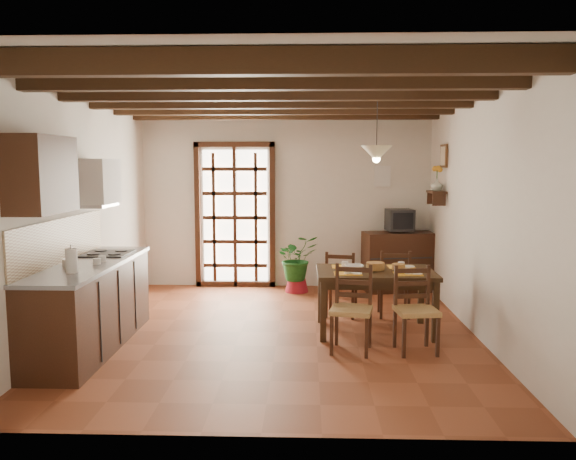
{
  "coord_description": "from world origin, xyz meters",
  "views": [
    {
      "loc": [
        0.32,
        -6.31,
        1.95
      ],
      "look_at": [
        0.1,
        0.4,
        1.15
      ],
      "focal_mm": 35.0,
      "sensor_mm": 36.0,
      "label": 1
    }
  ],
  "objects_px": {
    "chair_near_left": "(351,325)",
    "crt_tv": "(400,220)",
    "chair_near_right": "(415,326)",
    "potted_plant": "(297,255)",
    "sideboard": "(399,261)",
    "pendant_lamp": "(377,152)",
    "dining_table": "(375,278)",
    "kitchen_counter": "(90,304)",
    "chair_far_left": "(341,295)",
    "chair_far_right": "(394,295)"
  },
  "relations": [
    {
      "from": "chair_near_right",
      "to": "pendant_lamp",
      "type": "xyz_separation_m",
      "value": [
        -0.34,
        0.78,
        1.8
      ]
    },
    {
      "from": "chair_far_right",
      "to": "sideboard",
      "type": "distance_m",
      "value": 1.51
    },
    {
      "from": "chair_near_right",
      "to": "sideboard",
      "type": "relative_size",
      "value": 0.83
    },
    {
      "from": "crt_tv",
      "to": "pendant_lamp",
      "type": "distance_m",
      "value": 2.36
    },
    {
      "from": "chair_far_right",
      "to": "potted_plant",
      "type": "relative_size",
      "value": 0.48
    },
    {
      "from": "chair_far_right",
      "to": "potted_plant",
      "type": "bearing_deg",
      "value": -43.98
    },
    {
      "from": "crt_tv",
      "to": "potted_plant",
      "type": "distance_m",
      "value": 1.65
    },
    {
      "from": "dining_table",
      "to": "chair_far_right",
      "type": "bearing_deg",
      "value": 63.99
    },
    {
      "from": "pendant_lamp",
      "to": "chair_near_left",
      "type": "bearing_deg",
      "value": -112.39
    },
    {
      "from": "kitchen_counter",
      "to": "sideboard",
      "type": "xyz_separation_m",
      "value": [
        3.7,
        2.83,
        -0.02
      ]
    },
    {
      "from": "dining_table",
      "to": "crt_tv",
      "type": "relative_size",
      "value": 3.17
    },
    {
      "from": "chair_near_left",
      "to": "crt_tv",
      "type": "height_order",
      "value": "crt_tv"
    },
    {
      "from": "dining_table",
      "to": "potted_plant",
      "type": "height_order",
      "value": "potted_plant"
    },
    {
      "from": "chair_near_right",
      "to": "potted_plant",
      "type": "bearing_deg",
      "value": 108.24
    },
    {
      "from": "kitchen_counter",
      "to": "chair_far_left",
      "type": "height_order",
      "value": "kitchen_counter"
    },
    {
      "from": "chair_near_right",
      "to": "potted_plant",
      "type": "relative_size",
      "value": 0.49
    },
    {
      "from": "chair_near_left",
      "to": "chair_near_right",
      "type": "distance_m",
      "value": 0.66
    },
    {
      "from": "kitchen_counter",
      "to": "chair_far_left",
      "type": "xyz_separation_m",
      "value": [
        2.73,
        1.35,
        -0.21
      ]
    },
    {
      "from": "chair_near_left",
      "to": "kitchen_counter",
      "type": "bearing_deg",
      "value": -168.8
    },
    {
      "from": "chair_far_right",
      "to": "potted_plant",
      "type": "distance_m",
      "value": 1.86
    },
    {
      "from": "chair_near_left",
      "to": "potted_plant",
      "type": "distance_m",
      "value": 2.79
    },
    {
      "from": "sideboard",
      "to": "chair_near_left",
      "type": "bearing_deg",
      "value": -118.32
    },
    {
      "from": "chair_far_right",
      "to": "sideboard",
      "type": "height_order",
      "value": "sideboard"
    },
    {
      "from": "chair_far_left",
      "to": "pendant_lamp",
      "type": "bearing_deg",
      "value": 132.7
    },
    {
      "from": "crt_tv",
      "to": "dining_table",
      "type": "bearing_deg",
      "value": -114.31
    },
    {
      "from": "kitchen_counter",
      "to": "chair_far_left",
      "type": "distance_m",
      "value": 3.05
    },
    {
      "from": "chair_far_right",
      "to": "chair_far_left",
      "type": "bearing_deg",
      "value": 2.96
    },
    {
      "from": "chair_far_left",
      "to": "chair_far_right",
      "type": "xyz_separation_m",
      "value": [
        0.67,
        0.01,
        0.01
      ]
    },
    {
      "from": "pendant_lamp",
      "to": "chair_far_left",
      "type": "bearing_deg",
      "value": 120.66
    },
    {
      "from": "chair_far_left",
      "to": "potted_plant",
      "type": "distance_m",
      "value": 1.49
    },
    {
      "from": "chair_far_right",
      "to": "sideboard",
      "type": "bearing_deg",
      "value": -98.97
    },
    {
      "from": "dining_table",
      "to": "sideboard",
      "type": "height_order",
      "value": "sideboard"
    },
    {
      "from": "chair_near_left",
      "to": "chair_near_right",
      "type": "bearing_deg",
      "value": 12.25
    },
    {
      "from": "kitchen_counter",
      "to": "sideboard",
      "type": "bearing_deg",
      "value": 37.4
    },
    {
      "from": "crt_tv",
      "to": "kitchen_counter",
      "type": "bearing_deg",
      "value": -150.83
    },
    {
      "from": "sideboard",
      "to": "pendant_lamp",
      "type": "height_order",
      "value": "pendant_lamp"
    },
    {
      "from": "sideboard",
      "to": "pendant_lamp",
      "type": "relative_size",
      "value": 1.26
    },
    {
      "from": "potted_plant",
      "to": "pendant_lamp",
      "type": "xyz_separation_m",
      "value": [
        0.94,
        -1.92,
        1.51
      ]
    },
    {
      "from": "crt_tv",
      "to": "potted_plant",
      "type": "relative_size",
      "value": 0.24
    },
    {
      "from": "chair_near_left",
      "to": "crt_tv",
      "type": "relative_size",
      "value": 2.11
    },
    {
      "from": "sideboard",
      "to": "potted_plant",
      "type": "xyz_separation_m",
      "value": [
        -1.56,
        -0.14,
        0.12
      ]
    },
    {
      "from": "chair_near_left",
      "to": "chair_far_right",
      "type": "bearing_deg",
      "value": 76.32
    },
    {
      "from": "chair_far_left",
      "to": "potted_plant",
      "type": "relative_size",
      "value": 0.47
    },
    {
      "from": "chair_far_left",
      "to": "crt_tv",
      "type": "distance_m",
      "value": 1.95
    },
    {
      "from": "kitchen_counter",
      "to": "crt_tv",
      "type": "height_order",
      "value": "kitchen_counter"
    },
    {
      "from": "kitchen_counter",
      "to": "dining_table",
      "type": "distance_m",
      "value": 3.15
    },
    {
      "from": "dining_table",
      "to": "chair_far_right",
      "type": "height_order",
      "value": "chair_far_right"
    },
    {
      "from": "dining_table",
      "to": "chair_far_right",
      "type": "relative_size",
      "value": 1.55
    },
    {
      "from": "dining_table",
      "to": "potted_plant",
      "type": "relative_size",
      "value": 0.75
    },
    {
      "from": "chair_near_left",
      "to": "chair_far_right",
      "type": "distance_m",
      "value": 1.52
    }
  ]
}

